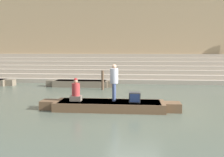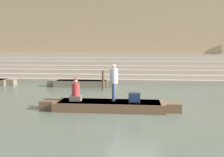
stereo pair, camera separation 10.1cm
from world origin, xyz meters
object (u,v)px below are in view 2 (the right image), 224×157
(person_rowing, at_px, (76,92))
(tv_set, at_px, (134,97))
(rowboat_main, at_px, (109,105))
(moored_boat_shore, at_px, (82,83))
(mooring_post, at_px, (103,80))
(person_standing, at_px, (114,80))

(person_rowing, relative_size, tv_set, 2.06)
(person_rowing, xyz_separation_m, tv_set, (2.65, -0.05, -0.19))
(rowboat_main, bearing_deg, moored_boat_shore, 114.01)
(rowboat_main, xyz_separation_m, mooring_post, (-1.07, 5.87, 0.44))
(person_standing, height_order, moored_boat_shore, person_standing)
(rowboat_main, height_order, tv_set, tv_set)
(person_standing, xyz_separation_m, moored_boat_shore, (-3.05, 7.08, -1.10))
(moored_boat_shore, bearing_deg, person_standing, -65.10)
(tv_set, bearing_deg, moored_boat_shore, 113.51)
(person_standing, relative_size, tv_set, 3.28)
(tv_set, height_order, mooring_post, mooring_post)
(tv_set, relative_size, mooring_post, 0.39)
(moored_boat_shore, relative_size, mooring_post, 3.89)
(moored_boat_shore, xyz_separation_m, mooring_post, (1.79, -1.37, 0.41))
(person_rowing, relative_size, mooring_post, 0.80)
(tv_set, bearing_deg, person_standing, 161.72)
(person_standing, distance_m, mooring_post, 5.89)
(moored_boat_shore, distance_m, mooring_post, 2.29)
(mooring_post, bearing_deg, person_standing, -77.51)
(person_rowing, xyz_separation_m, mooring_post, (0.46, 5.87, -0.15))
(person_rowing, height_order, mooring_post, person_rowing)
(person_standing, xyz_separation_m, tv_set, (0.93, -0.22, -0.73))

